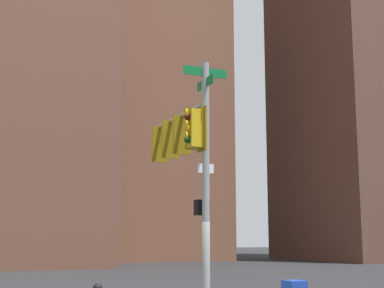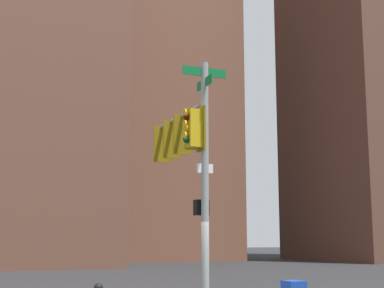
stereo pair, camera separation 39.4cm
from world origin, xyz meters
name	(u,v)px [view 2 (the right image)]	position (x,y,z in m)	size (l,w,h in m)	color
signal_pole_assembly	(184,147)	(0.15, -1.78, 4.65)	(1.24, 4.69, 6.71)	gray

